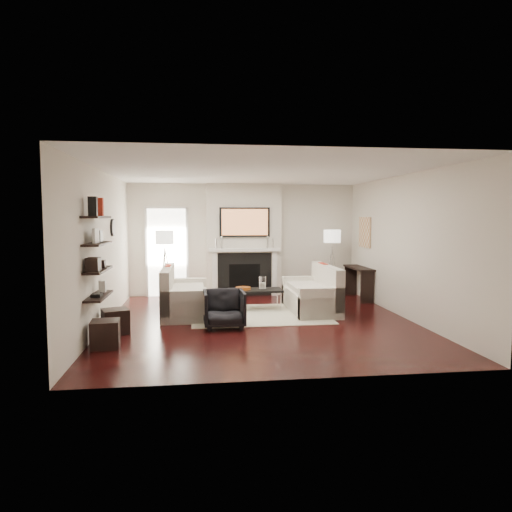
{
  "coord_description": "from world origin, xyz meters",
  "views": [
    {
      "loc": [
        -1.12,
        -8.11,
        1.9
      ],
      "look_at": [
        0.0,
        0.6,
        1.15
      ],
      "focal_mm": 32.0,
      "sensor_mm": 36.0,
      "label": 1
    }
  ],
  "objects": [
    {
      "name": "coffee_leg_nw",
      "position": [
        -0.45,
        0.87,
        0.19
      ],
      "size": [
        0.02,
        0.02,
        0.38
      ],
      "primitive_type": "cylinder",
      "color": "silver",
      "rests_on": "floor"
    },
    {
      "name": "door_trim_l",
      "position": [
        -2.33,
        2.96,
        1.05
      ],
      "size": [
        0.06,
        0.06,
        2.16
      ],
      "primitive_type": "cube",
      "color": "white",
      "rests_on": "floor"
    },
    {
      "name": "loveseat_left_arm_n",
      "position": [
        -1.37,
        0.01,
        0.3
      ],
      "size": [
        0.85,
        0.18,
        0.6
      ],
      "primitive_type": "cube",
      "color": "beige",
      "rests_on": "floor"
    },
    {
      "name": "pillow_left_charcoal",
      "position": [
        -1.71,
        0.52,
        0.72
      ],
      "size": [
        0.1,
        0.4,
        0.4
      ],
      "primitive_type": "cube",
      "color": "black",
      "rests_on": "loveseat_left_cushion"
    },
    {
      "name": "copper_bowl",
      "position": [
        -0.2,
        1.09,
        0.45
      ],
      "size": [
        0.31,
        0.31,
        0.05
      ],
      "primitive_type": "cylinder",
      "color": "orange",
      "rests_on": "coffee_table"
    },
    {
      "name": "tv_screen",
      "position": [
        0.0,
        2.68,
        1.78
      ],
      "size": [
        1.1,
        0.0,
        0.62
      ],
      "primitive_type": "cube",
      "color": "#BF723F",
      "rests_on": "tv_body"
    },
    {
      "name": "candlestick_r_tall",
      "position": [
        0.55,
        2.7,
        1.3
      ],
      "size": [
        0.04,
        0.04,
        0.3
      ],
      "primitive_type": "cylinder",
      "color": "silver",
      "rests_on": "mantel_shelf"
    },
    {
      "name": "mantel_pilaster_l",
      "position": [
        -0.72,
        2.71,
        0.55
      ],
      "size": [
        0.12,
        0.08,
        1.1
      ],
      "primitive_type": "cube",
      "color": "white",
      "rests_on": "floor"
    },
    {
      "name": "lamp_right_leg_c",
      "position": [
        1.99,
        2.28,
        0.6
      ],
      "size": [
        0.14,
        0.22,
        1.23
      ],
      "primitive_type": "cylinder",
      "rotation": [
        0.18,
        0.0,
        2.62
      ],
      "color": "silver",
      "rests_on": "floor"
    },
    {
      "name": "candlestick_r_short",
      "position": [
        0.68,
        2.7,
        1.27
      ],
      "size": [
        0.04,
        0.04,
        0.24
      ],
      "primitive_type": "cylinder",
      "color": "silver",
      "rests_on": "mantel_shelf"
    },
    {
      "name": "chimney_breast",
      "position": [
        0.0,
        2.88,
        1.35
      ],
      "size": [
        1.8,
        0.25,
        2.7
      ],
      "primitive_type": "cube",
      "color": "silver",
      "rests_on": "floor"
    },
    {
      "name": "coffee_leg_sw",
      "position": [
        -0.45,
        1.31,
        0.19
      ],
      "size": [
        0.02,
        0.02,
        0.38
      ],
      "primitive_type": "cylinder",
      "color": "silver",
      "rests_on": "floor"
    },
    {
      "name": "rug",
      "position": [
        0.06,
        0.58,
        0.01
      ],
      "size": [
        2.6,
        2.0,
        0.01
      ],
      "primitive_type": "cube",
      "color": "beige",
      "rests_on": "floor"
    },
    {
      "name": "ottoman_far",
      "position": [
        -2.47,
        -1.35,
        0.2
      ],
      "size": [
        0.43,
        0.43,
        0.4
      ],
      "primitive_type": "cube",
      "rotation": [
        0.0,
        0.0,
        0.09
      ],
      "color": "black",
      "rests_on": "floor"
    },
    {
      "name": "console_top",
      "position": [
        2.57,
        1.96,
        0.73
      ],
      "size": [
        0.35,
        1.2,
        0.04
      ],
      "primitive_type": "cube",
      "color": "black",
      "rests_on": "floor"
    },
    {
      "name": "fireplace_surround",
      "position": [
        0.0,
        2.74,
        0.52
      ],
      "size": [
        1.3,
        0.02,
        1.04
      ],
      "primitive_type": "cube",
      "color": "black",
      "rests_on": "floor"
    },
    {
      "name": "pillow_right_charcoal",
      "position": [
        1.48,
        0.51,
        0.72
      ],
      "size": [
        0.1,
        0.4,
        0.4
      ],
      "primitive_type": "cube",
      "color": "black",
      "rests_on": "loveseat_right_cushion"
    },
    {
      "name": "ottoman_near",
      "position": [
        -2.47,
        -0.53,
        0.2
      ],
      "size": [
        0.51,
        0.51,
        0.4
      ],
      "primitive_type": "cube",
      "rotation": [
        0.0,
        0.0,
        0.35
      ],
      "color": "black",
      "rests_on": "floor"
    },
    {
      "name": "loveseat_left_base",
      "position": [
        -1.37,
        0.82,
        0.21
      ],
      "size": [
        0.85,
        1.8,
        0.42
      ],
      "primitive_type": "cube",
      "color": "beige",
      "rests_on": "floor"
    },
    {
      "name": "shelf_top",
      "position": [
        -2.62,
        -1.0,
        1.9
      ],
      "size": [
        0.25,
        1.0,
        0.04
      ],
      "primitive_type": "cube",
      "color": "black",
      "rests_on": "wall_left"
    },
    {
      "name": "console_leg_n",
      "position": [
        2.57,
        1.41,
        0.35
      ],
      "size": [
        0.3,
        0.04,
        0.71
      ],
      "primitive_type": "cube",
      "color": "black",
      "rests_on": "floor"
    },
    {
      "name": "mantel_pilaster_r",
      "position": [
        0.72,
        2.71,
        0.55
      ],
      "size": [
        0.12,
        0.08,
        1.1
      ],
      "primitive_type": "cube",
      "color": "white",
      "rests_on": "floor"
    },
    {
      "name": "firebox",
      "position": [
        0.0,
        2.73,
        0.45
      ],
      "size": [
        0.75,
        0.02,
        0.65
      ],
      "primitive_type": "cube",
      "color": "black",
      "rests_on": "floor"
    },
    {
      "name": "loveseat_right_arm_n",
      "position": [
        1.14,
        0.0,
        0.3
      ],
      "size": [
        0.85,
        0.18,
        0.6
      ],
      "primitive_type": "cube",
      "color": "beige",
      "rests_on": "floor"
    },
    {
      "name": "lamp_right_leg_b",
      "position": [
        2.0,
        2.47,
        0.6
      ],
      "size": [
        0.14,
        0.22,
        1.23
      ],
      "primitive_type": "cylinder",
      "rotation": [
        0.18,
        0.0,
        0.52
      ],
      "color": "silver",
      "rests_on": "floor"
    },
    {
      "name": "door_trim_top",
      "position": [
        -1.85,
        2.96,
        2.13
      ],
      "size": [
        1.02,
        0.06,
        0.06
      ],
      "primitive_type": "cube",
      "color": "white",
      "rests_on": "wall_back"
    },
    {
      "name": "loveseat_right_back",
      "position": [
        1.48,
        0.81,
        0.53
      ],
      "size": [
        0.18,
        1.8,
        0.8
      ],
      "primitive_type": "cube",
      "color": "beige",
      "rests_on": "floor"
    },
    {
      "name": "decor_magfile_b",
      "position": [
        -2.62,
        -0.8,
        2.06
      ],
      "size": [
        0.12,
        0.1,
        0.28
      ],
      "primitive_type": "cube",
      "color": "#AE2715",
      "rests_on": "shelf_top"
    },
    {
      "name": "candlestick_l_short",
      "position": [
        -0.68,
        2.7,
        1.27
      ],
      "size": [
        0.04,
        0.04,
        0.24
      ],
      "primitive_type": "cylinder",
      "color": "silver",
      "rests_on": "mantel_shelf"
    },
    {
      "name": "decor_frame_b",
      "position": [
        -2.62,
        -0.77,
        1.61
      ],
      "size": [
        0.04,
        0.22,
        0.18
      ],
      "primitive_type": "cube",
      "color": "black",
      "rests_on": "shelf_upper"
    },
    {
      "name": "room_envelope",
      "position": [
        0.0,
        0.0,
        1.35
      ],
      "size": [
        6.0,
        6.0,
        6.0
      ],
      "color": "black",
      "rests_on": "ground"
    },
    {
      "name": "candlestick_l_tall",
      "position": [
        -0.55,
        2.7,
        1.3
      ],
      "size": [
        0.04,
        0.04,
        0.3
      ],
      "primitive_type": "cylinder",
      "color": "silver",
      "rests_on": "mantel_shelf"
    },
    {
      "name": "lamp_left_post",
      "position": [
        -1.85,
        2.22,
        0.6
      ],
      "size": [
        0.02,
        0.02,
        1.2
      ],
      "primitive_type": "cylinder",
      "color": "silver",
      "rests_on": "floor"
    },
    {
      "name": "coffee_leg_se",
      "position": [
        0.55,
        1.31,
        0.19
      ],
      "size": [
        0.02,
        0.02,
        0.38
      ],
      "primitive_type": "cylinder",
      "color": "silver",
      "rests_on": "floor"
    },
    {
      "name": "coffee_table",
      "position": [
        0.05,
        1.09,
        0.4
      ],
      "size": [
        1.1,
        0.55,
        0.04
      ],
      "primitive_type": "cube",
      "color": "black",
      "rests_on": "floor"
    },
    {
      "name": "pillow_right_orange",
      "position": [
        1.48,
        1.11,
        0.73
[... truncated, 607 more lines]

